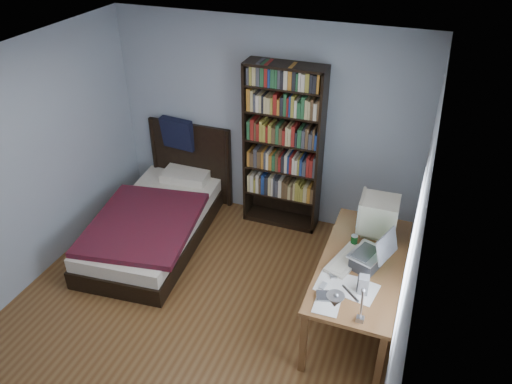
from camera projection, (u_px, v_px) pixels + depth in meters
room at (187, 217)px, 4.32m from camera, size 4.20×4.24×2.50m
desk at (367, 259)px, 5.14m from camera, size 0.75×1.64×0.73m
crt_monitor at (377, 215)px, 4.85m from camera, size 0.38×0.35×0.42m
laptop at (369, 258)px, 4.49m from camera, size 0.42×0.39×0.40m
desk_lamp at (340, 302)px, 3.46m from camera, size 0.24×0.54×0.64m
keyboard at (347, 260)px, 4.61m from camera, size 0.34×0.55×0.05m
speaker at (363, 285)px, 4.23m from camera, size 0.10×0.10×0.17m
soda_can at (354, 241)px, 4.79m from camera, size 0.07×0.07×0.12m
mouse at (364, 243)px, 4.83m from camera, size 0.07×0.12×0.04m
phone_silver at (332, 274)px, 4.45m from camera, size 0.10×0.12×0.02m
phone_grey at (323, 286)px, 4.33m from camera, size 0.06×0.10×0.02m
external_drive at (323, 296)px, 4.21m from camera, size 0.15×0.15×0.02m
bookshelf at (283, 149)px, 5.90m from camera, size 0.93×0.30×2.06m
bed at (158, 218)px, 6.05m from camera, size 1.36×2.27×1.16m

